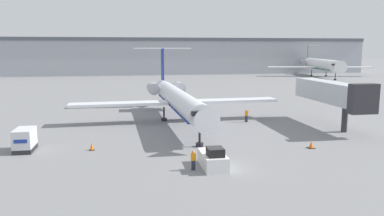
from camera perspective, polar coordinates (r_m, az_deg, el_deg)
ground_plane at (r=32.36m, az=3.85°, el=-9.08°), size 600.00×600.00×0.00m
terminal_building at (r=150.03m, az=-7.43°, el=7.86°), size 180.00×16.80×14.07m
airplane_main at (r=51.85m, az=-2.38°, el=1.60°), size 28.90×32.50×10.18m
pushback_tug at (r=32.22m, az=3.20°, el=-7.78°), size 1.90×4.05×1.95m
luggage_cart at (r=40.62m, az=-24.14°, el=-4.46°), size 1.72×3.13×2.24m
worker_near_tug at (r=31.48m, az=0.21°, el=-7.87°), size 0.40×0.24×1.71m
worker_by_wing at (r=52.06m, az=8.29°, el=-1.09°), size 0.40×0.26×1.83m
traffic_cone_left at (r=38.84m, az=-15.03°, el=-5.68°), size 0.52×0.52×0.80m
traffic_cone_right at (r=40.16m, az=17.70°, el=-5.37°), size 0.68×0.68×0.73m
airplane_parked_far_left at (r=143.10m, az=18.98°, el=6.27°), size 37.25×39.97×11.40m
jet_bridge at (r=51.20m, az=20.57°, el=2.21°), size 3.20×14.74×6.19m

